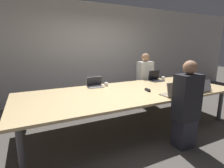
{
  "coord_description": "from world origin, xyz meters",
  "views": [
    {
      "loc": [
        -1.75,
        -2.83,
        1.59
      ],
      "look_at": [
        -0.32,
        0.1,
        0.87
      ],
      "focal_mm": 28.0,
      "sensor_mm": 36.0,
      "label": 1
    }
  ],
  "objects_px": {
    "laptop_far_midleft": "(95,84)",
    "laptop_far_right": "(155,78)",
    "laptop_near_right": "(202,88)",
    "cup_far_midleft": "(106,84)",
    "cup_far_right": "(163,78)",
    "stapler": "(148,90)",
    "bottle_near_midright": "(176,86)",
    "person_far_right": "(145,80)",
    "person_near_midright": "(186,107)",
    "laptop_near_midright": "(172,92)",
    "cup_near_right": "(209,87)"
  },
  "relations": [
    {
      "from": "laptop_far_midleft",
      "to": "laptop_far_right",
      "type": "distance_m",
      "value": 1.61
    },
    {
      "from": "laptop_near_right",
      "to": "laptop_far_midleft",
      "type": "relative_size",
      "value": 0.99
    },
    {
      "from": "cup_far_midleft",
      "to": "cup_far_right",
      "type": "bearing_deg",
      "value": -1.35
    },
    {
      "from": "laptop_far_right",
      "to": "stapler",
      "type": "relative_size",
      "value": 2.07
    },
    {
      "from": "bottle_near_midright",
      "to": "cup_far_right",
      "type": "relative_size",
      "value": 3.03
    },
    {
      "from": "bottle_near_midright",
      "to": "laptop_far_midleft",
      "type": "bearing_deg",
      "value": 137.63
    },
    {
      "from": "laptop_far_midleft",
      "to": "person_far_right",
      "type": "height_order",
      "value": "person_far_right"
    },
    {
      "from": "laptop_far_midleft",
      "to": "cup_far_midleft",
      "type": "bearing_deg",
      "value": -4.92
    },
    {
      "from": "bottle_near_midright",
      "to": "person_near_midright",
      "type": "bearing_deg",
      "value": -120.75
    },
    {
      "from": "cup_far_midleft",
      "to": "laptop_far_right",
      "type": "xyz_separation_m",
      "value": [
        1.35,
        -0.01,
        0.04
      ]
    },
    {
      "from": "laptop_far_midleft",
      "to": "laptop_far_right",
      "type": "relative_size",
      "value": 1.07
    },
    {
      "from": "laptop_far_midleft",
      "to": "person_near_midright",
      "type": "relative_size",
      "value": 0.25
    },
    {
      "from": "laptop_near_midright",
      "to": "stapler",
      "type": "relative_size",
      "value": 2.05
    },
    {
      "from": "bottle_near_midright",
      "to": "laptop_far_right",
      "type": "bearing_deg",
      "value": 69.78
    },
    {
      "from": "bottle_near_midright",
      "to": "cup_far_right",
      "type": "bearing_deg",
      "value": 59.05
    },
    {
      "from": "cup_far_midleft",
      "to": "cup_near_right",
      "type": "bearing_deg",
      "value": -35.23
    },
    {
      "from": "laptop_near_right",
      "to": "laptop_far_midleft",
      "type": "height_order",
      "value": "laptop_near_right"
    },
    {
      "from": "cup_far_midleft",
      "to": "laptop_near_midright",
      "type": "relative_size",
      "value": 0.27
    },
    {
      "from": "laptop_near_right",
      "to": "cup_far_midleft",
      "type": "relative_size",
      "value": 4.01
    },
    {
      "from": "cup_far_midleft",
      "to": "person_near_midright",
      "type": "relative_size",
      "value": 0.06
    },
    {
      "from": "cup_far_right",
      "to": "cup_near_right",
      "type": "bearing_deg",
      "value": -83.51
    },
    {
      "from": "cup_far_right",
      "to": "person_near_midright",
      "type": "bearing_deg",
      "value": -120.88
    },
    {
      "from": "laptop_near_right",
      "to": "laptop_far_right",
      "type": "relative_size",
      "value": 1.06
    },
    {
      "from": "bottle_near_midright",
      "to": "laptop_far_right",
      "type": "xyz_separation_m",
      "value": [
        0.4,
        1.07,
        -0.05
      ]
    },
    {
      "from": "person_near_midright",
      "to": "laptop_far_midleft",
      "type": "bearing_deg",
      "value": -61.66
    },
    {
      "from": "laptop_far_midleft",
      "to": "cup_far_midleft",
      "type": "xyz_separation_m",
      "value": [
        0.26,
        -0.02,
        -0.03
      ]
    },
    {
      "from": "laptop_near_midright",
      "to": "bottle_near_midright",
      "type": "bearing_deg",
      "value": -148.4
    },
    {
      "from": "bottle_near_midright",
      "to": "laptop_far_right",
      "type": "distance_m",
      "value": 1.15
    },
    {
      "from": "person_far_right",
      "to": "stapler",
      "type": "distance_m",
      "value": 1.42
    },
    {
      "from": "laptop_far_midleft",
      "to": "bottle_near_midright",
      "type": "xyz_separation_m",
      "value": [
        1.21,
        -1.1,
        0.06
      ]
    },
    {
      "from": "cup_near_right",
      "to": "person_far_right",
      "type": "relative_size",
      "value": 0.07
    },
    {
      "from": "cup_far_midleft",
      "to": "stapler",
      "type": "distance_m",
      "value": 0.94
    },
    {
      "from": "cup_near_right",
      "to": "cup_far_right",
      "type": "height_order",
      "value": "cup_near_right"
    },
    {
      "from": "cup_near_right",
      "to": "bottle_near_midright",
      "type": "relative_size",
      "value": 0.34
    },
    {
      "from": "laptop_near_right",
      "to": "stapler",
      "type": "distance_m",
      "value": 1.04
    },
    {
      "from": "laptop_far_right",
      "to": "cup_far_right",
      "type": "xyz_separation_m",
      "value": [
        0.23,
        -0.03,
        -0.03
      ]
    },
    {
      "from": "cup_near_right",
      "to": "bottle_near_midright",
      "type": "height_order",
      "value": "bottle_near_midright"
    },
    {
      "from": "laptop_far_right",
      "to": "cup_far_right",
      "type": "distance_m",
      "value": 0.23
    },
    {
      "from": "laptop_near_right",
      "to": "bottle_near_midright",
      "type": "distance_m",
      "value": 0.53
    },
    {
      "from": "person_near_midright",
      "to": "stapler",
      "type": "xyz_separation_m",
      "value": [
        -0.1,
        0.85,
        0.08
      ]
    },
    {
      "from": "cup_far_midleft",
      "to": "laptop_far_midleft",
      "type": "bearing_deg",
      "value": 175.08
    },
    {
      "from": "cup_near_right",
      "to": "laptop_far_midleft",
      "type": "relative_size",
      "value": 0.28
    },
    {
      "from": "person_far_right",
      "to": "stapler",
      "type": "relative_size",
      "value": 9.06
    },
    {
      "from": "bottle_near_midright",
      "to": "stapler",
      "type": "height_order",
      "value": "bottle_near_midright"
    },
    {
      "from": "laptop_near_right",
      "to": "cup_far_right",
      "type": "distance_m",
      "value": 1.23
    },
    {
      "from": "cup_near_right",
      "to": "laptop_near_right",
      "type": "bearing_deg",
      "value": -169.57
    },
    {
      "from": "cup_near_right",
      "to": "person_far_right",
      "type": "xyz_separation_m",
      "value": [
        -0.38,
        1.61,
        -0.09
      ]
    },
    {
      "from": "laptop_far_right",
      "to": "cup_far_right",
      "type": "relative_size",
      "value": 3.46
    },
    {
      "from": "cup_far_midleft",
      "to": "person_far_right",
      "type": "height_order",
      "value": "person_far_right"
    },
    {
      "from": "laptop_far_midleft",
      "to": "person_far_right",
      "type": "relative_size",
      "value": 0.24
    }
  ]
}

